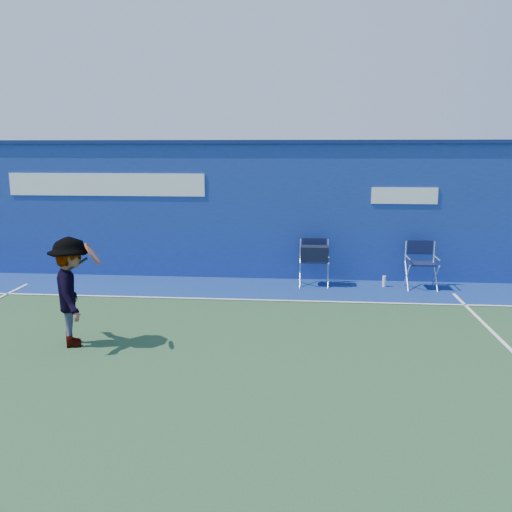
# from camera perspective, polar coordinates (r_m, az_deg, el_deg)

# --- Properties ---
(ground) EXTENTS (80.00, 80.00, 0.00)m
(ground) POSITION_cam_1_polar(r_m,az_deg,el_deg) (7.62, -6.43, -11.17)
(ground) COLOR #264829
(ground) RESTS_ON ground
(stadium_wall) EXTENTS (24.00, 0.50, 3.08)m
(stadium_wall) POSITION_cam_1_polar(r_m,az_deg,el_deg) (12.26, -1.77, 4.94)
(stadium_wall) COLOR navy
(stadium_wall) RESTS_ON ground
(out_of_bounds_strip) EXTENTS (24.00, 1.80, 0.01)m
(out_of_bounds_strip) POSITION_cam_1_polar(r_m,az_deg,el_deg) (11.46, -2.37, -3.37)
(out_of_bounds_strip) COLOR navy
(out_of_bounds_strip) RESTS_ON ground
(court_lines) EXTENTS (24.00, 12.00, 0.01)m
(court_lines) POSITION_cam_1_polar(r_m,az_deg,el_deg) (8.16, -5.59, -9.50)
(court_lines) COLOR white
(court_lines) RESTS_ON out_of_bounds_strip
(directors_chair_left) EXTENTS (0.59, 0.53, 0.99)m
(directors_chair_left) POSITION_cam_1_polar(r_m,az_deg,el_deg) (11.66, 6.13, -1.11)
(directors_chair_left) COLOR silver
(directors_chair_left) RESTS_ON ground
(directors_chair_right) EXTENTS (0.59, 0.53, 0.99)m
(directors_chair_right) POSITION_cam_1_polar(r_m,az_deg,el_deg) (11.87, 16.98, -1.83)
(directors_chair_right) COLOR silver
(directors_chair_right) RESTS_ON ground
(water_bottle) EXTENTS (0.07, 0.07, 0.24)m
(water_bottle) POSITION_cam_1_polar(r_m,az_deg,el_deg) (11.84, 13.33, -2.62)
(water_bottle) COLOR white
(water_bottle) RESTS_ON ground
(tennis_player) EXTENTS (1.06, 1.21, 1.63)m
(tennis_player) POSITION_cam_1_polar(r_m,az_deg,el_deg) (8.45, -18.81, -3.59)
(tennis_player) COLOR #EA4738
(tennis_player) RESTS_ON ground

